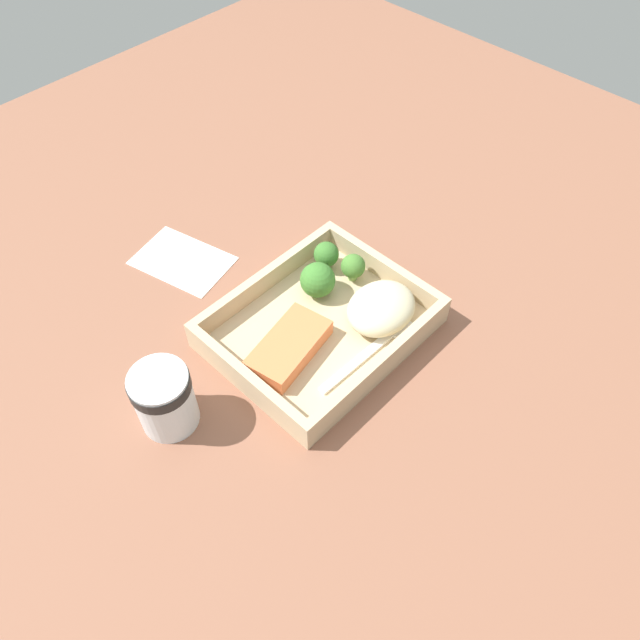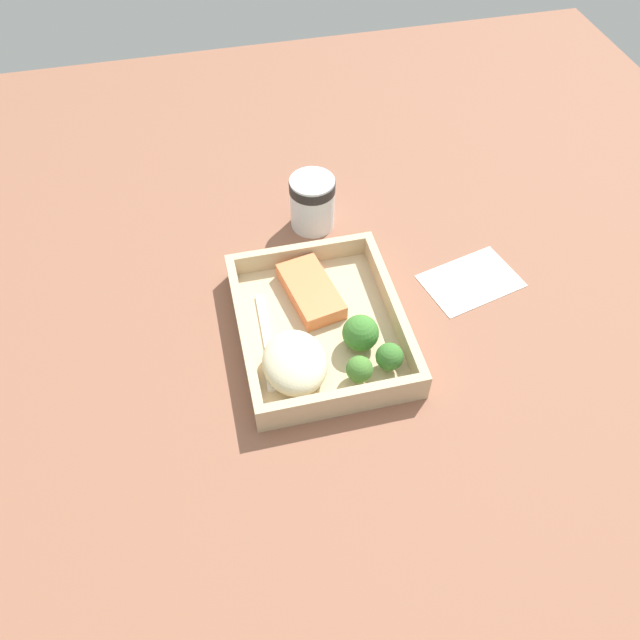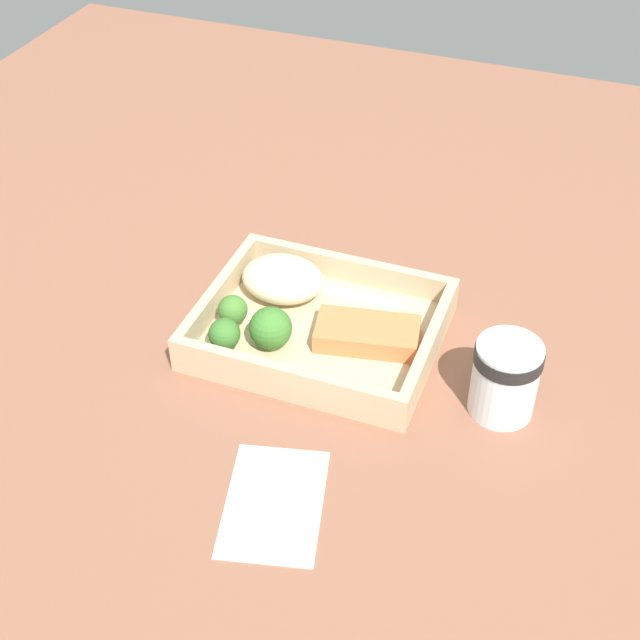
{
  "view_description": "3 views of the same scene",
  "coord_description": "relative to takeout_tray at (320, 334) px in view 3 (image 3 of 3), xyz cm",
  "views": [
    {
      "loc": [
        -36.29,
        -34.79,
        64.66
      ],
      "look_at": [
        0.0,
        0.0,
        2.7
      ],
      "focal_mm": 35.0,
      "sensor_mm": 36.0,
      "label": 1
    },
    {
      "loc": [
        50.69,
        -11.85,
        66.64
      ],
      "look_at": [
        0.0,
        0.0,
        2.7
      ],
      "focal_mm": 35.0,
      "sensor_mm": 36.0,
      "label": 2
    },
    {
      "loc": [
        -26.86,
        71.39,
        66.77
      ],
      "look_at": [
        0.0,
        0.0,
        2.7
      ],
      "focal_mm": 50.0,
      "sensor_mm": 36.0,
      "label": 3
    }
  ],
  "objects": [
    {
      "name": "ground_plane",
      "position": [
        0.0,
        0.0,
        -1.6
      ],
      "size": [
        160.0,
        160.0,
        2.0
      ],
      "primitive_type": "cube",
      "color": "brown"
    },
    {
      "name": "fork",
      "position": [
        1.86,
        -7.3,
        0.82
      ],
      "size": [
        15.84,
        2.3,
        0.44
      ],
      "color": "white",
      "rests_on": "takeout_tray"
    },
    {
      "name": "tray_rim",
      "position": [
        0.0,
        0.0,
        2.17
      ],
      "size": [
        26.49,
        21.53,
        3.15
      ],
      "color": "#C7AE86",
      "rests_on": "takeout_tray"
    },
    {
      "name": "receipt_slip",
      "position": [
        -4.25,
        23.51,
        -0.48
      ],
      "size": [
        12.05,
        15.31,
        0.24
      ],
      "primitive_type": "cube",
      "rotation": [
        0.0,
        0.0,
        0.24
      ],
      "color": "white",
      "rests_on": "ground_plane"
    },
    {
      "name": "salmon_fillet",
      "position": [
        -5.58,
        0.13,
        1.76
      ],
      "size": [
        12.3,
        7.93,
        2.31
      ],
      "primitive_type": "cube",
      "rotation": [
        0.0,
        0.0,
        0.19
      ],
      "color": "#EF7945",
      "rests_on": "takeout_tray"
    },
    {
      "name": "paper_cup",
      "position": [
        -21.46,
        3.82,
        4.19
      ],
      "size": [
        6.96,
        6.96,
        8.57
      ],
      "color": "white",
      "rests_on": "ground_plane"
    },
    {
      "name": "broccoli_floret_3",
      "position": [
        8.46,
        6.92,
        2.98
      ],
      "size": [
        3.53,
        3.53,
        4.24
      ],
      "color": "#7DA366",
      "rests_on": "takeout_tray"
    },
    {
      "name": "broccoli_floret_2",
      "position": [
        9.4,
        2.77,
        2.91
      ],
      "size": [
        3.36,
        3.36,
        4.09
      ],
      "color": "#759D51",
      "rests_on": "takeout_tray"
    },
    {
      "name": "mashed_potatoes",
      "position": [
        6.45,
        -4.72,
        2.8
      ],
      "size": [
        9.79,
        8.09,
        4.39
      ],
      "primitive_type": "ellipsoid",
      "color": "beige",
      "rests_on": "takeout_tray"
    },
    {
      "name": "broccoli_floret_1",
      "position": [
        4.11,
        4.37,
        3.11
      ],
      "size": [
        4.76,
        4.76,
        4.96
      ],
      "color": "#83AB5E",
      "rests_on": "takeout_tray"
    },
    {
      "name": "takeout_tray",
      "position": [
        0.0,
        0.0,
        0.0
      ],
      "size": [
        26.49,
        21.53,
        1.2
      ],
      "primitive_type": "cube",
      "color": "#C7AE86",
      "rests_on": "ground_plane"
    }
  ]
}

